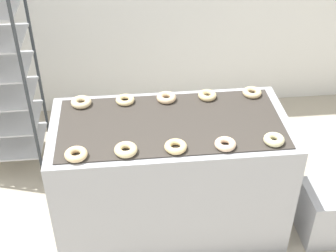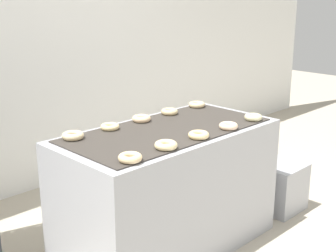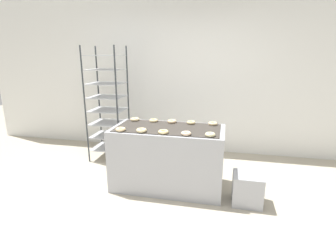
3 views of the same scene
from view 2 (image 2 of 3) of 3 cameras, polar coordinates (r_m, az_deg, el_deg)
wall_back at (r=4.05m, az=-15.60°, el=11.82°), size 8.00×0.05×2.80m
fryer_machine at (r=3.09m, az=0.01°, el=-7.78°), size 1.44×0.72×0.83m
glaze_bin at (r=3.80m, az=13.45°, el=-7.21°), size 0.35×0.32×0.37m
donut_near_leftmost at (r=2.40m, az=-4.64°, el=-3.86°), size 0.12×0.12×0.04m
donut_near_left at (r=2.58m, az=-0.26°, el=-2.34°), size 0.13×0.13×0.04m
donut_near_center at (r=2.77m, az=3.83°, el=-1.07°), size 0.13×0.13×0.04m
donut_near_right at (r=2.97m, az=7.38°, el=0.02°), size 0.12×0.12×0.04m
donut_near_rightmost at (r=3.19m, az=10.34°, el=1.07°), size 0.12×0.12×0.04m
donut_far_leftmost at (r=2.81m, az=-11.51°, el=-1.14°), size 0.13×0.13×0.04m
donut_far_left at (r=2.96m, az=-7.09°, el=-0.07°), size 0.12×0.12×0.04m
donut_far_center at (r=3.12m, az=-3.26°, el=0.92°), size 0.13×0.13×0.04m
donut_far_right at (r=3.29m, az=0.18°, el=1.77°), size 0.12×0.12×0.04m
donut_far_rightmost at (r=3.51m, az=3.54°, el=2.64°), size 0.12×0.12×0.04m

